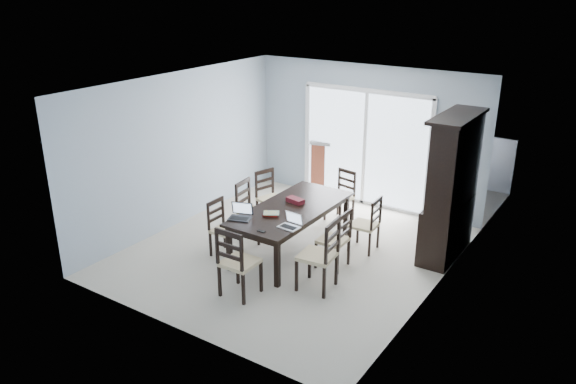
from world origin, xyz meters
name	(u,v)px	position (x,y,z in m)	size (l,w,h in m)	color
floor	(291,251)	(0.00, 0.00, 0.00)	(5.00, 5.00, 0.00)	beige
ceiling	(292,85)	(0.00, 0.00, 2.60)	(5.00, 5.00, 0.00)	white
back_wall	(366,136)	(0.00, 2.50, 1.30)	(4.50, 0.02, 2.60)	#93A2B0
wall_left	(180,149)	(-2.25, 0.00, 1.30)	(0.02, 5.00, 2.60)	#93A2B0
wall_right	(439,204)	(2.25, 0.00, 1.30)	(0.02, 5.00, 2.60)	#93A2B0
balcony	(384,189)	(0.00, 3.50, -0.05)	(4.50, 2.00, 0.10)	gray
railing	(405,150)	(0.00, 4.50, 0.55)	(4.50, 0.06, 1.10)	#99999E
dining_table	(292,212)	(0.00, 0.00, 0.67)	(1.00, 2.20, 0.75)	black
china_hutch	(451,189)	(2.02, 1.25, 1.07)	(0.50, 1.38, 2.20)	black
sliding_door	(365,148)	(0.00, 2.48, 1.09)	(2.52, 0.05, 2.18)	silver
chair_left_near	(221,222)	(-0.87, -0.64, 0.53)	(0.39, 0.38, 1.01)	black
chair_left_mid	(249,204)	(-0.87, 0.07, 0.59)	(0.47, 0.46, 1.12)	black
chair_left_far	(268,191)	(-0.98, 0.77, 0.57)	(0.51, 0.50, 1.07)	black
chair_right_near	(324,248)	(0.99, -0.72, 0.64)	(0.51, 0.50, 1.21)	black
chair_right_mid	(339,233)	(0.85, -0.06, 0.56)	(0.41, 0.40, 1.05)	black
chair_right_far	(370,219)	(0.99, 0.69, 0.54)	(0.42, 0.41, 1.03)	black
chair_end_near	(235,256)	(0.12, -1.53, 0.62)	(0.44, 0.46, 1.17)	black
chair_end_far	(343,190)	(0.04, 1.58, 0.55)	(0.46, 0.47, 1.03)	black
laptop_dark	(240,216)	(-0.38, -0.79, 0.80)	(0.37, 0.31, 0.22)	black
laptop_silver	(289,225)	(0.38, -0.65, 0.80)	(0.30, 0.22, 0.20)	silver
book_stack	(271,214)	(-0.09, -0.42, 0.77)	(0.29, 0.27, 0.04)	maroon
cell_phone	(261,231)	(0.13, -0.97, 0.76)	(0.11, 0.05, 0.01)	black
game_box	(295,200)	(-0.06, 0.19, 0.79)	(0.28, 0.14, 0.07)	#541021
hot_tub	(369,159)	(-0.37, 3.50, 0.53)	(2.42, 2.26, 1.06)	maroon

